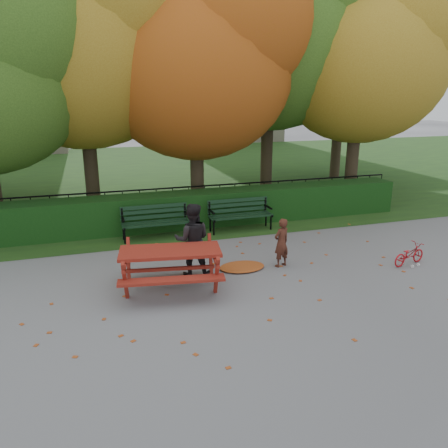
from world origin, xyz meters
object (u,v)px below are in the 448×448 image
object	(u,v)px
tree_c	(208,56)
child	(281,243)
bicycle	(409,254)
adult	(192,240)
tree_e	(374,52)
bench_right	(240,212)
tree_g	(353,54)
picnic_table	(170,259)
tree_d	(284,25)
tree_b	(92,34)
bench_left	(155,219)

from	to	relation	value
tree_c	child	size ratio (longest dim) A/B	7.14
child	bicycle	size ratio (longest dim) A/B	1.19
adult	bicycle	world-z (taller)	adult
tree_e	adult	size ratio (longest dim) A/B	5.16
bench_right	adult	size ratio (longest dim) A/B	1.14
bench_right	tree_c	bearing A→B (deg)	96.70
child	tree_g	bearing A→B (deg)	-148.38
bench_right	picnic_table	world-z (taller)	picnic_table
bench_right	tree_d	bearing A→B (deg)	51.77
tree_d	bench_right	bearing A→B (deg)	-128.23
tree_b	picnic_table	bearing A→B (deg)	-81.80
tree_g	child	size ratio (longest dim) A/B	7.63
picnic_table	bicycle	xyz separation A→B (m)	(5.41, -0.35, -0.40)
tree_c	tree_g	bearing A→B (deg)	26.87
tree_c	tree_e	size ratio (longest dim) A/B	0.98
tree_c	tree_g	world-z (taller)	tree_g
tree_g	bench_left	bearing A→B (deg)	-147.83
tree_b	tree_g	distance (m)	11.19
tree_g	bench_right	xyz separation A→B (m)	(-7.23, -6.06, -4.85)
tree_d	tree_g	xyz separation A→B (m)	(4.46, 2.53, -0.61)
tree_b	tree_d	xyz separation A→B (m)	(6.32, 0.48, 0.58)
tree_b	picnic_table	xyz separation A→B (m)	(0.92, -6.37, -4.75)
tree_b	picnic_table	distance (m)	8.00
adult	bench_right	bearing A→B (deg)	-111.24
tree_e	child	distance (m)	8.65
bench_right	picnic_table	size ratio (longest dim) A/B	0.82
tree_c	picnic_table	xyz separation A→B (m)	(-2.36, -5.59, -4.17)
tree_d	bicycle	xyz separation A→B (m)	(0.01, -7.20, -5.73)
tree_e	bicycle	world-z (taller)	tree_e
bench_right	picnic_table	distance (m)	4.24
tree_c	tree_e	distance (m)	5.70
bench_right	child	xyz separation A→B (m)	(-0.04, -2.88, 0.04)
picnic_table	tree_g	bearing A→B (deg)	52.84
picnic_table	adult	world-z (taller)	adult
tree_b	tree_g	world-z (taller)	tree_b
tree_d	tree_e	size ratio (longest dim) A/B	1.17
tree_d	picnic_table	world-z (taller)	tree_d
bench_right	bicycle	bearing A→B (deg)	-52.84
child	adult	bearing A→B (deg)	-22.79
tree_c	bicycle	world-z (taller)	tree_c
tree_b	picnic_table	size ratio (longest dim) A/B	4.03
tree_b	bicycle	distance (m)	10.57
bicycle	adult	bearing A→B (deg)	66.56
tree_c	child	world-z (taller)	tree_c
child	bench_left	bearing A→B (deg)	-69.89
tree_d	bench_left	distance (m)	8.31
tree_g	child	bearing A→B (deg)	-129.11
tree_d	tree_e	xyz separation A→B (m)	(2.64, -1.46, -0.90)
bench_left	bench_right	bearing A→B (deg)	0.00
tree_g	bicycle	world-z (taller)	tree_g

